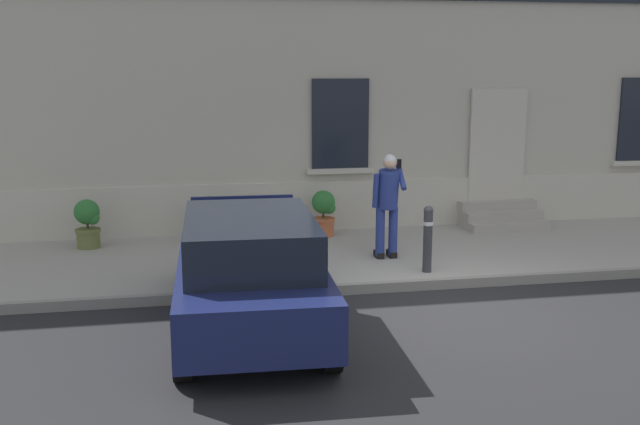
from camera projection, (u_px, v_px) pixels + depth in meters
ground_plane at (437, 310)px, 10.01m from camera, size 80.00×80.00×0.00m
sidewalk at (383, 254)px, 12.69m from camera, size 24.00×3.60×0.15m
curb_edge at (416, 285)px, 10.90m from camera, size 24.00×0.12×0.15m
building_facade at (353, 43)px, 14.37m from camera, size 24.00×1.52×7.50m
entrance_stoop at (501, 217)px, 14.52m from camera, size 1.58×0.96×0.48m
hatchback_car_navy at (250, 270)px, 9.09m from camera, size 1.91×4.12×1.50m
bollard_near_person at (428, 236)px, 11.22m from camera, size 0.15×0.15×1.04m
person_on_phone at (388, 199)px, 11.92m from camera, size 0.51×0.50×1.75m
planter_olive at (88, 222)px, 12.75m from camera, size 0.44×0.44×0.86m
planter_charcoal at (210, 218)px, 13.08m from camera, size 0.44×0.44×0.86m
planter_terracotta at (324, 212)px, 13.66m from camera, size 0.44×0.44×0.86m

